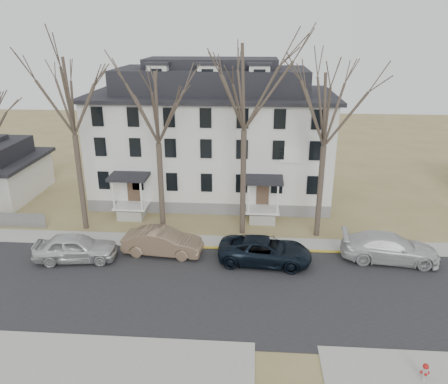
# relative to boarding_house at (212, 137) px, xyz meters

# --- Properties ---
(ground) EXTENTS (120.00, 120.00, 0.00)m
(ground) POSITION_rel_boarding_house_xyz_m (2.00, -17.95, -5.38)
(ground) COLOR olive
(ground) RESTS_ON ground
(main_road) EXTENTS (120.00, 10.00, 0.04)m
(main_road) POSITION_rel_boarding_house_xyz_m (2.00, -15.95, -5.38)
(main_road) COLOR #27272A
(main_road) RESTS_ON ground
(far_sidewalk) EXTENTS (120.00, 2.00, 0.08)m
(far_sidewalk) POSITION_rel_boarding_house_xyz_m (2.00, -9.95, -5.38)
(far_sidewalk) COLOR #A09F97
(far_sidewalk) RESTS_ON ground
(near_sidewalk_left) EXTENTS (20.00, 5.00, 0.08)m
(near_sidewalk_left) POSITION_rel_boarding_house_xyz_m (-6.00, -22.95, -5.38)
(near_sidewalk_left) COLOR #A09F97
(near_sidewalk_left) RESTS_ON ground
(yellow_curb) EXTENTS (14.00, 0.25, 0.06)m
(yellow_curb) POSITION_rel_boarding_house_xyz_m (7.00, -10.85, -5.38)
(yellow_curb) COLOR gold
(yellow_curb) RESTS_ON ground
(boarding_house) EXTENTS (20.80, 12.36, 12.05)m
(boarding_house) POSITION_rel_boarding_house_xyz_m (0.00, 0.00, 0.00)
(boarding_house) COLOR slate
(boarding_house) RESTS_ON ground
(tree_far_left) EXTENTS (8.40, 8.40, 13.72)m
(tree_far_left) POSITION_rel_boarding_house_xyz_m (-9.00, -8.15, 4.96)
(tree_far_left) COLOR #473B31
(tree_far_left) RESTS_ON ground
(tree_mid_left) EXTENTS (7.80, 7.80, 12.74)m
(tree_mid_left) POSITION_rel_boarding_house_xyz_m (-3.00, -8.15, 4.22)
(tree_mid_left) COLOR #473B31
(tree_mid_left) RESTS_ON ground
(tree_center) EXTENTS (9.00, 9.00, 14.70)m
(tree_center) POSITION_rel_boarding_house_xyz_m (3.00, -8.15, 5.71)
(tree_center) COLOR #473B31
(tree_center) RESTS_ON ground
(tree_mid_right) EXTENTS (7.80, 7.80, 12.74)m
(tree_mid_right) POSITION_rel_boarding_house_xyz_m (8.50, -8.15, 4.22)
(tree_mid_right) COLOR #473B31
(tree_mid_right) RESTS_ON ground
(car_silver) EXTENTS (5.53, 2.78, 1.81)m
(car_silver) POSITION_rel_boarding_house_xyz_m (-7.76, -13.08, -4.48)
(car_silver) COLOR silver
(car_silver) RESTS_ON ground
(car_tan) EXTENTS (5.44, 2.29, 1.75)m
(car_tan) POSITION_rel_boarding_house_xyz_m (-2.26, -11.84, -4.51)
(car_tan) COLOR #7C634A
(car_tan) RESTS_ON ground
(car_navy) EXTENTS (6.20, 3.25, 1.67)m
(car_navy) POSITION_rel_boarding_house_xyz_m (4.60, -12.52, -4.55)
(car_navy) COLOR black
(car_navy) RESTS_ON ground
(car_white) EXTENTS (6.41, 3.11, 1.80)m
(car_white) POSITION_rel_boarding_house_xyz_m (12.74, -11.65, -4.48)
(car_white) COLOR silver
(car_white) RESTS_ON ground
(bicycle_left) EXTENTS (1.90, 1.16, 0.94)m
(bicycle_left) POSITION_rel_boarding_house_xyz_m (-6.22, -5.64, -4.91)
(bicycle_left) COLOR black
(bicycle_left) RESTS_ON ground
(fire_hydrant) EXTENTS (0.37, 0.34, 0.88)m
(fire_hydrant) POSITION_rel_boarding_house_xyz_m (11.33, -22.26, -4.93)
(fire_hydrant) COLOR #B7B7BA
(fire_hydrant) RESTS_ON ground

